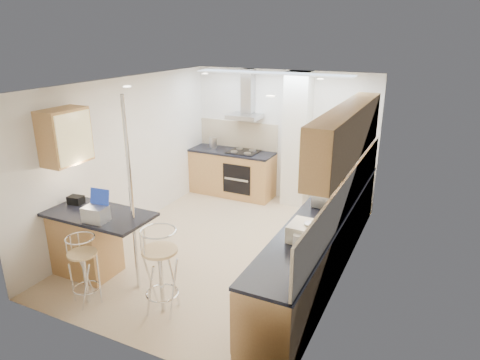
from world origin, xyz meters
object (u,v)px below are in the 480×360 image
at_px(microwave, 333,193).
at_px(bar_stool_near, 84,270).
at_px(bread_bin, 303,231).
at_px(laptop, 96,214).
at_px(bar_stool_end, 161,271).

relative_size(microwave, bar_stool_near, 0.65).
distance_m(bar_stool_near, bread_bin, 2.66).
bearing_deg(microwave, bar_stool_near, 136.67).
distance_m(laptop, bar_stool_end, 1.11).
bearing_deg(bread_bin, bar_stool_near, -155.77).
xyz_separation_m(microwave, bread_bin, (-0.04, -1.19, -0.06)).
height_order(microwave, bread_bin, microwave).
bearing_deg(bar_stool_end, bar_stool_near, 159.49).
height_order(microwave, laptop, microwave).
bearing_deg(bread_bin, bar_stool_end, -151.09).
relative_size(laptop, bar_stool_end, 0.26).
xyz_separation_m(bar_stool_near, bread_bin, (2.38, 1.03, 0.57)).
relative_size(bar_stool_near, bread_bin, 2.40).
bearing_deg(bar_stool_end, bread_bin, -7.97).
xyz_separation_m(microwave, bar_stool_near, (-2.42, -2.22, -0.63)).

